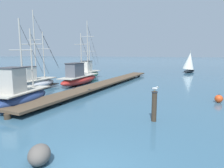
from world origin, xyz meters
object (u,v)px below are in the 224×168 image
at_px(perched_seagull, 155,88).
at_px(shore_rock_near_left, 39,154).
at_px(mooring_piling, 154,106).
at_px(fishing_boat_1, 34,83).
at_px(fishing_boat_4, 79,77).
at_px(distant_sailboat, 189,63).
at_px(fishing_boat_0, 88,73).
at_px(fishing_boat_2, 20,94).
at_px(mooring_buoy, 219,99).

xyz_separation_m(perched_seagull, shore_rock_near_left, (-2.85, -5.30, -1.46)).
bearing_deg(shore_rock_near_left, perched_seagull, 61.78).
relative_size(mooring_piling, perched_seagull, 4.15).
relative_size(fishing_boat_1, fishing_boat_4, 0.81).
bearing_deg(fishing_boat_4, shore_rock_near_left, -64.77).
bearing_deg(fishing_boat_1, distant_sailboat, 59.20).
bearing_deg(fishing_boat_0, shore_rock_near_left, -66.98).
relative_size(fishing_boat_1, fishing_boat_2, 1.24).
height_order(fishing_boat_1, perched_seagull, fishing_boat_1).
relative_size(fishing_boat_2, shore_rock_near_left, 5.01).
relative_size(perched_seagull, mooring_buoy, 0.60).
distance_m(fishing_boat_2, perched_seagull, 8.88).
height_order(mooring_piling, shore_rock_near_left, mooring_piling).
distance_m(fishing_boat_0, fishing_boat_1, 10.14).
bearing_deg(mooring_piling, fishing_boat_0, 127.21).
distance_m(perched_seagull, shore_rock_near_left, 6.19).
bearing_deg(shore_rock_near_left, distant_sailboat, 82.10).
distance_m(fishing_boat_1, mooring_piling, 13.33).
height_order(fishing_boat_1, distant_sailboat, fishing_boat_1).
xyz_separation_m(mooring_piling, mooring_buoy, (3.74, 5.65, -0.55)).
distance_m(fishing_boat_0, fishing_boat_2, 15.57).
xyz_separation_m(fishing_boat_1, fishing_boat_4, (2.36, 4.57, 0.09)).
height_order(mooring_piling, mooring_buoy, mooring_piling).
xyz_separation_m(mooring_buoy, distant_sailboat, (-1.83, 23.32, 1.52)).
bearing_deg(fishing_boat_4, mooring_buoy, -16.63).
xyz_separation_m(fishing_boat_4, shore_rock_near_left, (7.08, -15.03, -0.51)).
height_order(fishing_boat_1, fishing_boat_2, fishing_boat_1).
height_order(fishing_boat_1, shore_rock_near_left, fishing_boat_1).
relative_size(fishing_boat_0, fishing_boat_4, 0.56).
bearing_deg(fishing_boat_1, shore_rock_near_left, -47.93).
height_order(fishing_boat_2, mooring_piling, fishing_boat_2).
distance_m(mooring_buoy, distant_sailboat, 23.45).
relative_size(fishing_boat_4, distant_sailboat, 2.28).
relative_size(fishing_boat_1, shore_rock_near_left, 6.22).
relative_size(fishing_boat_4, mooring_buoy, 14.65).
bearing_deg(fishing_boat_4, fishing_boat_2, -83.61).
relative_size(fishing_boat_0, perched_seagull, 13.51).
bearing_deg(perched_seagull, fishing_boat_4, 135.57).
bearing_deg(mooring_buoy, distant_sailboat, 94.50).
distance_m(fishing_boat_0, distant_sailboat, 19.26).
distance_m(fishing_boat_1, distant_sailboat, 27.75).
bearing_deg(mooring_piling, mooring_buoy, 56.47).
height_order(fishing_boat_4, mooring_buoy, fishing_boat_4).
height_order(fishing_boat_2, shore_rock_near_left, fishing_boat_2).
distance_m(fishing_boat_2, distant_sailboat, 30.97).
xyz_separation_m(fishing_boat_4, mooring_buoy, (13.67, -4.08, -0.50)).
bearing_deg(fishing_boat_2, mooring_buoy, 24.38).
height_order(fishing_boat_1, mooring_piling, fishing_boat_1).
distance_m(fishing_boat_0, shore_rock_near_left, 22.35).
height_order(fishing_boat_2, distant_sailboat, fishing_boat_2).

